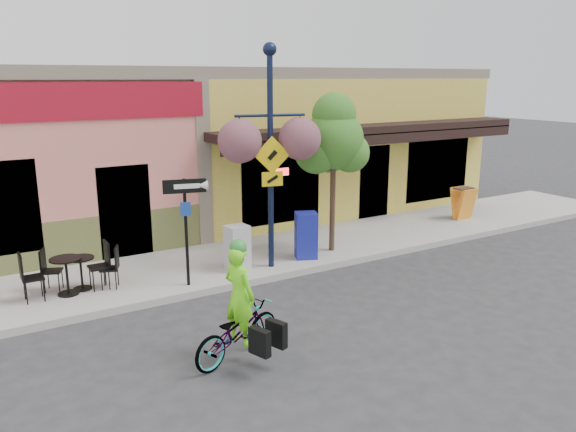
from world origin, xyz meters
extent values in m
plane|color=#2D2D30|center=(0.00, 0.00, 0.00)|extent=(90.00, 90.00, 0.00)
cube|color=#9E9B93|center=(0.00, 2.00, 0.07)|extent=(24.00, 3.00, 0.15)
cube|color=#A8A59E|center=(0.00, 0.55, 0.07)|extent=(24.00, 0.12, 0.15)
imported|color=maroon|center=(-2.85, -2.13, 0.45)|extent=(1.80, 1.10, 0.89)
imported|color=#75FF1A|center=(-2.80, -2.13, 0.78)|extent=(0.53, 0.66, 1.56)
camera|label=1|loc=(-6.28, -9.35, 4.26)|focal=35.00mm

